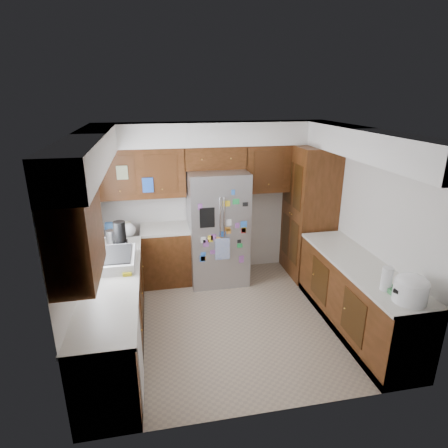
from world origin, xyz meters
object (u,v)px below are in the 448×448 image
(pantry, at_px, (309,212))
(fridge, at_px, (218,227))
(paper_towel, at_px, (387,279))
(rice_cooker, at_px, (411,288))

(pantry, bearing_deg, fridge, 177.94)
(fridge, bearing_deg, paper_towel, -58.89)
(fridge, xyz_separation_m, rice_cooker, (1.50, -2.58, 0.17))
(fridge, relative_size, rice_cooker, 5.28)
(fridge, distance_m, rice_cooker, 2.99)
(rice_cooker, xyz_separation_m, paper_towel, (-0.10, 0.26, -0.02))
(pantry, xyz_separation_m, rice_cooker, (-0.00, -2.53, -0.00))
(rice_cooker, distance_m, paper_towel, 0.28)
(fridge, bearing_deg, rice_cooker, -59.87)
(paper_towel, bearing_deg, rice_cooker, -69.65)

